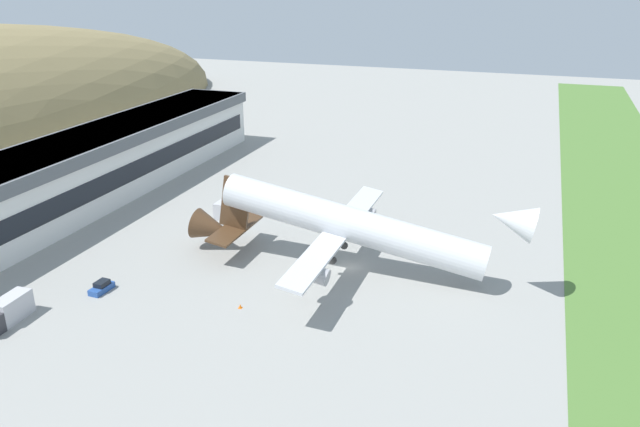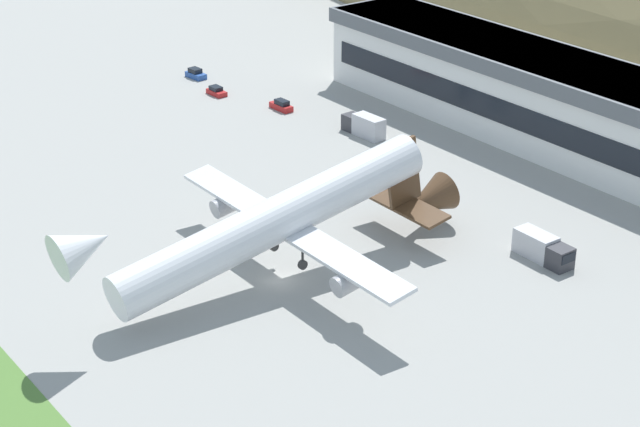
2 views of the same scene
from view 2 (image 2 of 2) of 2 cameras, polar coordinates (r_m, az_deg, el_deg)
name	(u,v)px [view 2 (image 2 of 2)]	position (r m, az deg, el deg)	size (l,w,h in m)	color
ground_plane	(280,280)	(120.15, -2.15, -3.59)	(420.25, 420.25, 0.00)	gray
cargo_airplane	(281,221)	(117.70, -2.11, -0.39)	(39.40, 51.74, 13.29)	silver
service_car_0	(382,162)	(149.95, 3.30, 2.74)	(3.77, 1.86, 1.50)	#264C99
service_car_1	(281,106)	(171.73, -2.07, 5.77)	(4.42, 1.82, 1.68)	#B21E1E
service_car_2	(216,91)	(179.42, -5.55, 6.50)	(3.88, 1.92, 1.44)	#B21E1E
service_car_3	(196,74)	(188.43, -6.65, 7.40)	(4.15, 2.23, 1.69)	#264C99
fuel_truck	(364,125)	(160.89, 2.37, 4.71)	(7.78, 2.75, 3.24)	#333338
box_truck	(543,248)	(126.57, 11.79, -1.83)	(7.70, 2.65, 2.99)	#333338
traffic_cone_0	(271,206)	(137.27, -2.61, 0.39)	(0.52, 0.52, 0.58)	orange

